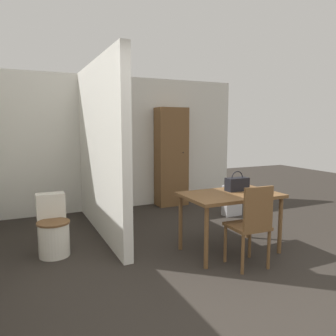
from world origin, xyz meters
TOP-DOWN VIEW (x-y plane):
  - ground_plane at (0.00, 0.00)m, footprint 16.00×16.00m
  - wall_back at (0.00, 4.08)m, footprint 5.15×0.12m
  - partition_wall at (-0.58, 2.72)m, footprint 0.12×2.59m
  - dining_table at (0.71, 1.28)m, footprint 1.19×0.75m
  - wooden_chair at (0.63, 0.78)m, footprint 0.42×0.42m
  - toilet at (-1.33, 2.13)m, footprint 0.39×0.54m
  - handbag at (0.88, 1.38)m, footprint 0.30×0.14m
  - wooden_cabinet at (1.10, 3.82)m, footprint 0.61×0.38m
  - space_heater at (1.74, 2.66)m, footprint 0.33×0.17m

SIDE VIEW (x-z plane):
  - ground_plane at x=0.00m, z-range 0.00..0.00m
  - space_heater at x=1.74m, z-range 0.00..0.54m
  - toilet at x=-1.33m, z-range -0.06..0.67m
  - wooden_chair at x=0.63m, z-range 0.04..0.99m
  - dining_table at x=0.71m, z-range 0.29..1.04m
  - handbag at x=0.88m, z-range 0.71..0.97m
  - wooden_cabinet at x=1.10m, z-range 0.00..1.94m
  - wall_back at x=0.00m, z-range 0.00..2.50m
  - partition_wall at x=-0.58m, z-range 0.00..2.50m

